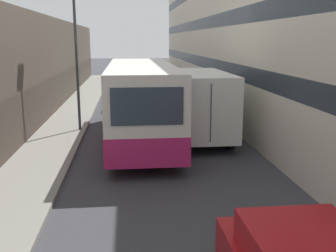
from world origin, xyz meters
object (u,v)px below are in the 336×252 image
street_lamp (75,24)px  box_truck (194,100)px  panel_van (134,86)px  bus (141,101)px

street_lamp → box_truck: bearing=-11.9°
box_truck → panel_van: 9.39m
box_truck → street_lamp: 6.07m
box_truck → panel_van: (-2.45, 9.06, -0.40)m
bus → street_lamp: bearing=147.7°
box_truck → street_lamp: (-5.04, 1.06, 3.21)m
box_truck → street_lamp: bearing=168.1°
bus → box_truck: bus is taller
bus → street_lamp: size_ratio=1.50×
panel_van → box_truck: bearing=-74.9°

